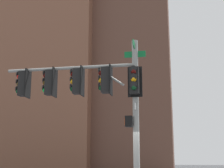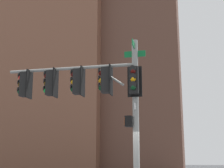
{
  "view_description": "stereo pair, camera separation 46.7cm",
  "coord_description": "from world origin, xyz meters",
  "views": [
    {
      "loc": [
        -1.65,
        12.57,
        1.5
      ],
      "look_at": [
        0.72,
        0.2,
        4.34
      ],
      "focal_mm": 54.2,
      "sensor_mm": 36.0,
      "label": 1
    },
    {
      "loc": [
        -2.11,
        12.47,
        1.5
      ],
      "look_at": [
        0.72,
        0.2,
        4.34
      ],
      "focal_mm": 54.2,
      "sensor_mm": 36.0,
      "label": 2
    }
  ],
  "objects": [
    {
      "name": "building_brick_nearside",
      "position": [
        8.03,
        -41.6,
        24.31
      ],
      "size": [
        18.02,
        14.03,
        48.63
      ],
      "primitive_type": "cube",
      "color": "brown",
      "rests_on": "ground_plane"
    },
    {
      "name": "building_brick_midblock",
      "position": [
        19.03,
        -40.17,
        20.58
      ],
      "size": [
        17.05,
        15.26,
        41.16
      ],
      "primitive_type": "cube",
      "color": "brown",
      "rests_on": "ground_plane"
    },
    {
      "name": "signal_pole_assembly",
      "position": [
        1.46,
        0.24,
        4.12
      ],
      "size": [
        5.63,
        1.2,
        6.02
      ],
      "rotation": [
        0.0,
        0.0,
        0.0
      ],
      "color": "gray",
      "rests_on": "ground_plane"
    },
    {
      "name": "building_glass_tower",
      "position": [
        19.19,
        -56.39,
        31.56
      ],
      "size": [
        27.67,
        24.13,
        63.13
      ],
      "primitive_type": "cube",
      "color": "#9EC6C1",
      "rests_on": "ground_plane"
    }
  ]
}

